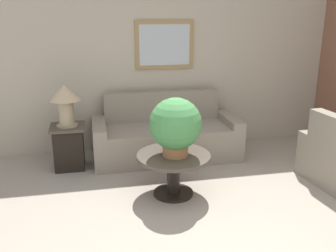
{
  "coord_description": "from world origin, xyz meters",
  "views": [
    {
      "loc": [
        -1.12,
        -2.59,
        2.08
      ],
      "look_at": [
        -0.18,
        1.94,
        0.63
      ],
      "focal_mm": 40.0,
      "sensor_mm": 36.0,
      "label": 1
    }
  ],
  "objects_px": {
    "couch_main": "(166,137)",
    "side_table": "(69,146)",
    "potted_plant_on_table": "(176,125)",
    "coffee_table": "(174,166)",
    "table_lamp": "(65,99)"
  },
  "relations": [
    {
      "from": "couch_main",
      "to": "side_table",
      "type": "height_order",
      "value": "couch_main"
    },
    {
      "from": "side_table",
      "to": "potted_plant_on_table",
      "type": "distance_m",
      "value": 1.73
    },
    {
      "from": "coffee_table",
      "to": "side_table",
      "type": "bearing_deg",
      "value": 139.24
    },
    {
      "from": "potted_plant_on_table",
      "to": "coffee_table",
      "type": "bearing_deg",
      "value": 116.26
    },
    {
      "from": "coffee_table",
      "to": "side_table",
      "type": "distance_m",
      "value": 1.61
    },
    {
      "from": "side_table",
      "to": "table_lamp",
      "type": "height_order",
      "value": "table_lamp"
    },
    {
      "from": "potted_plant_on_table",
      "to": "table_lamp",
      "type": "bearing_deg",
      "value": 138.81
    },
    {
      "from": "couch_main",
      "to": "side_table",
      "type": "bearing_deg",
      "value": -174.52
    },
    {
      "from": "couch_main",
      "to": "coffee_table",
      "type": "bearing_deg",
      "value": -97.07
    },
    {
      "from": "couch_main",
      "to": "potted_plant_on_table",
      "type": "distance_m",
      "value": 1.33
    },
    {
      "from": "coffee_table",
      "to": "table_lamp",
      "type": "distance_m",
      "value": 1.72
    },
    {
      "from": "side_table",
      "to": "coffee_table",
      "type": "bearing_deg",
      "value": -40.76
    },
    {
      "from": "coffee_table",
      "to": "potted_plant_on_table",
      "type": "height_order",
      "value": "potted_plant_on_table"
    },
    {
      "from": "couch_main",
      "to": "coffee_table",
      "type": "relative_size",
      "value": 2.46
    },
    {
      "from": "table_lamp",
      "to": "potted_plant_on_table",
      "type": "bearing_deg",
      "value": -41.19
    }
  ]
}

